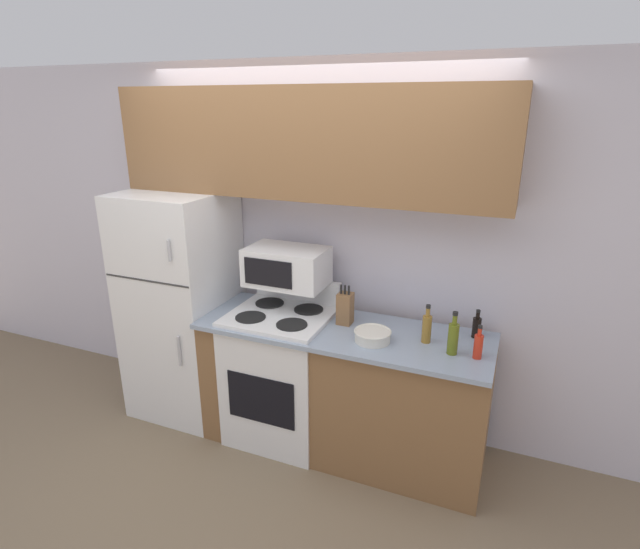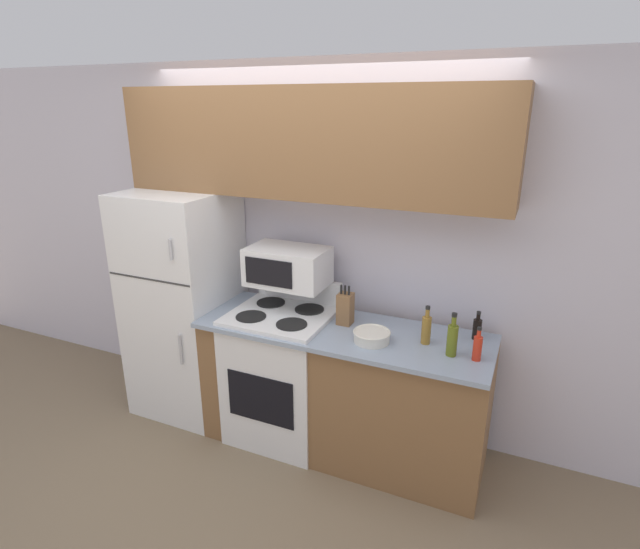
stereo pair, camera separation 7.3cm
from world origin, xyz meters
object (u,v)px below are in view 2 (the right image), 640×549
(bottle_hot_sauce, at_px, (477,347))
(bottle_vinegar, at_px, (426,329))
(stove, at_px, (283,372))
(bottle_olive_oil, at_px, (452,339))
(refrigerator, at_px, (185,304))
(bottle_soy_sauce, at_px, (477,328))
(microwave, at_px, (288,266))
(knife_block, at_px, (345,308))
(bowl, at_px, (372,336))

(bottle_hot_sauce, xyz_separation_m, bottle_vinegar, (-0.31, 0.09, 0.02))
(bottle_vinegar, bearing_deg, stove, -179.35)
(bottle_hot_sauce, xyz_separation_m, bottle_olive_oil, (-0.14, -0.00, 0.02))
(bottle_hot_sauce, height_order, bottle_vinegar, bottle_vinegar)
(refrigerator, height_order, bottle_hot_sauce, refrigerator)
(bottle_olive_oil, bearing_deg, bottle_soy_sauce, 69.28)
(refrigerator, bearing_deg, bottle_soy_sauce, 4.06)
(bottle_soy_sauce, height_order, bottle_hot_sauce, bottle_hot_sauce)
(bottle_hot_sauce, distance_m, bottle_vinegar, 0.32)
(stove, bearing_deg, microwave, 93.26)
(knife_block, bearing_deg, bottle_hot_sauce, -10.51)
(bowl, distance_m, bottle_olive_oil, 0.47)
(knife_block, distance_m, bottle_hot_sauce, 0.86)
(refrigerator, bearing_deg, bowl, -5.49)
(bowl, bearing_deg, bottle_soy_sauce, 27.23)
(bottle_vinegar, bearing_deg, bowl, -159.78)
(bottle_hot_sauce, relative_size, bottle_olive_oil, 0.77)
(bowl, height_order, bottle_soy_sauce, bottle_soy_sauce)
(bottle_olive_oil, height_order, bottle_vinegar, bottle_olive_oil)
(microwave, xyz_separation_m, bottle_vinegar, (0.98, -0.11, -0.23))
(bottle_soy_sauce, relative_size, bottle_vinegar, 0.75)
(microwave, distance_m, bottle_vinegar, 1.01)
(bowl, xyz_separation_m, bottle_soy_sauce, (0.57, 0.29, 0.03))
(refrigerator, relative_size, bottle_soy_sauce, 9.38)
(knife_block, relative_size, bowl, 1.18)
(stove, relative_size, microwave, 2.05)
(microwave, xyz_separation_m, knife_block, (0.44, -0.05, -0.22))
(microwave, distance_m, knife_block, 0.49)
(bottle_soy_sauce, bearing_deg, knife_block, -171.98)
(microwave, bearing_deg, bottle_soy_sauce, 3.18)
(stove, xyz_separation_m, bottle_soy_sauce, (1.24, 0.19, 0.49))
(bottle_soy_sauce, xyz_separation_m, bottle_vinegar, (-0.27, -0.18, 0.02))
(bowl, bearing_deg, stove, 171.55)
(knife_block, xyz_separation_m, bowl, (0.24, -0.18, -0.07))
(refrigerator, distance_m, bottle_olive_oil, 2.00)
(bottle_soy_sauce, bearing_deg, microwave, -176.82)
(refrigerator, height_order, knife_block, refrigerator)
(bottle_hot_sauce, bearing_deg, bottle_soy_sauce, 97.60)
(bottle_olive_oil, relative_size, bottle_vinegar, 1.08)
(stove, relative_size, bottle_vinegar, 4.56)
(microwave, height_order, bottle_olive_oil, microwave)
(knife_block, distance_m, bottle_vinegar, 0.55)
(bottle_olive_oil, bearing_deg, stove, 176.03)
(bottle_soy_sauce, height_order, bottle_vinegar, bottle_vinegar)
(knife_block, bearing_deg, bottle_vinegar, -7.21)
(microwave, height_order, bottle_vinegar, microwave)
(stove, relative_size, knife_block, 4.09)
(stove, height_order, bottle_olive_oil, bottle_olive_oil)
(stove, height_order, bottle_soy_sauce, stove)
(stove, bearing_deg, knife_block, 10.48)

